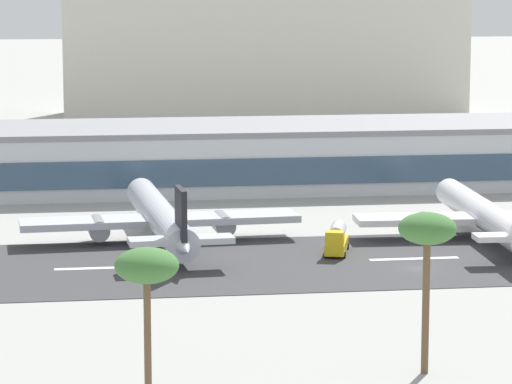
% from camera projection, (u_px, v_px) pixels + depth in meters
% --- Properties ---
extents(ground_plane, '(1400.00, 1400.00, 0.00)m').
position_uv_depth(ground_plane, '(417.00, 269.00, 168.86)').
color(ground_plane, '#9E9E99').
extents(runway_strip, '(800.00, 34.23, 0.08)m').
position_uv_depth(runway_strip, '(406.00, 259.00, 174.38)').
color(runway_strip, '#38383A').
rests_on(runway_strip, ground_plane).
extents(runway_centreline_dash_3, '(12.00, 1.20, 0.01)m').
position_uv_depth(runway_centreline_dash_3, '(102.00, 268.00, 168.83)').
color(runway_centreline_dash_3, white).
rests_on(runway_centreline_dash_3, runway_strip).
extents(runway_centreline_dash_4, '(12.00, 1.20, 0.01)m').
position_uv_depth(runway_centreline_dash_4, '(414.00, 259.00, 174.53)').
color(runway_centreline_dash_4, white).
rests_on(runway_centreline_dash_4, runway_strip).
extents(terminal_building, '(202.63, 28.16, 11.19)m').
position_uv_depth(terminal_building, '(266.00, 155.00, 236.25)').
color(terminal_building, silver).
rests_on(terminal_building, ground_plane).
extents(distant_hotel_block, '(109.04, 26.54, 35.32)m').
position_uv_depth(distant_hotel_block, '(264.00, 50.00, 362.53)').
color(distant_hotel_block, beige).
rests_on(distant_hotel_block, ground_plane).
extents(airliner_black_tail_gate_0, '(39.51, 50.59, 10.56)m').
position_uv_depth(airliner_black_tail_gate_0, '(162.00, 219.00, 185.20)').
color(airliner_black_tail_gate_0, silver).
rests_on(airliner_black_tail_gate_0, ground_plane).
extents(airliner_red_tail_gate_1, '(37.51, 47.67, 9.95)m').
position_uv_depth(airliner_red_tail_gate_1, '(487.00, 217.00, 187.87)').
color(airliner_red_tail_gate_1, white).
rests_on(airliner_red_tail_gate_1, ground_plane).
extents(service_fuel_truck_1, '(4.85, 8.89, 3.95)m').
position_uv_depth(service_fuel_truck_1, '(337.00, 239.00, 177.72)').
color(service_fuel_truck_1, gold).
rests_on(service_fuel_truck_1, ground_plane).
extents(palm_tree_0, '(5.47, 5.47, 14.03)m').
position_uv_depth(palm_tree_0, '(147.00, 269.00, 111.55)').
color(palm_tree_0, brown).
rests_on(palm_tree_0, ground_plane).
extents(palm_tree_1, '(5.36, 5.36, 15.23)m').
position_uv_depth(palm_tree_1, '(427.00, 234.00, 121.65)').
color(palm_tree_1, brown).
rests_on(palm_tree_1, ground_plane).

